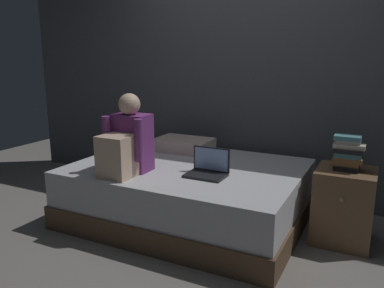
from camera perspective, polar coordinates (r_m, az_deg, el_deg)
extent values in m
plane|color=gray|center=(3.31, 0.17, -13.36)|extent=(8.00, 8.00, 0.00)
cube|color=#4C4F54|center=(4.08, 7.90, 11.21)|extent=(5.60, 0.10, 2.70)
cube|color=brown|center=(3.59, -0.55, -9.37)|extent=(2.00, 1.50, 0.20)
cube|color=silver|center=(3.50, -0.56, -5.53)|extent=(1.96, 1.46, 0.30)
cube|color=brown|center=(3.34, 21.35, -8.44)|extent=(0.44, 0.44, 0.60)
sphere|color=gray|center=(3.09, 21.13, -7.56)|extent=(0.04, 0.04, 0.04)
cube|color=#75337A|center=(3.31, -8.67, 0.24)|extent=(0.30, 0.20, 0.48)
sphere|color=beige|center=(3.23, -9.18, 5.77)|extent=(0.18, 0.18, 0.18)
cube|color=beige|center=(3.15, -10.94, -1.79)|extent=(0.26, 0.24, 0.34)
cylinder|color=#75337A|center=(3.28, -12.41, 1.05)|extent=(0.07, 0.07, 0.34)
cylinder|color=#75337A|center=(3.09, -7.79, 0.52)|extent=(0.07, 0.07, 0.34)
cube|color=black|center=(3.14, 1.99, -4.65)|extent=(0.32, 0.22, 0.02)
cube|color=black|center=(3.21, 2.87, -2.22)|extent=(0.32, 0.01, 0.20)
cube|color=#8CB2EA|center=(3.20, 2.81, -2.25)|extent=(0.29, 0.00, 0.18)
cube|color=beige|center=(3.95, -1.15, -0.11)|extent=(0.56, 0.36, 0.13)
cube|color=black|center=(3.23, 21.70, -3.29)|extent=(0.19, 0.12, 0.04)
cube|color=brown|center=(3.24, 21.59, -2.63)|extent=(0.20, 0.15, 0.03)
cube|color=brown|center=(3.21, 21.92, -2.15)|extent=(0.21, 0.12, 0.04)
cube|color=teal|center=(3.21, 21.95, -1.48)|extent=(0.19, 0.13, 0.04)
cube|color=black|center=(3.19, 22.00, -0.88)|extent=(0.21, 0.15, 0.03)
cube|color=beige|center=(3.19, 22.10, -0.28)|extent=(0.23, 0.13, 0.04)
cube|color=beige|center=(3.20, 22.02, 0.32)|extent=(0.17, 0.13, 0.02)
cube|color=teal|center=(3.19, 21.88, 0.86)|extent=(0.19, 0.13, 0.03)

